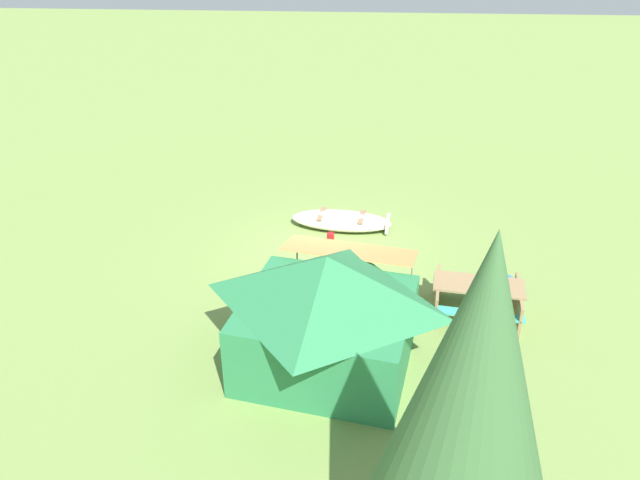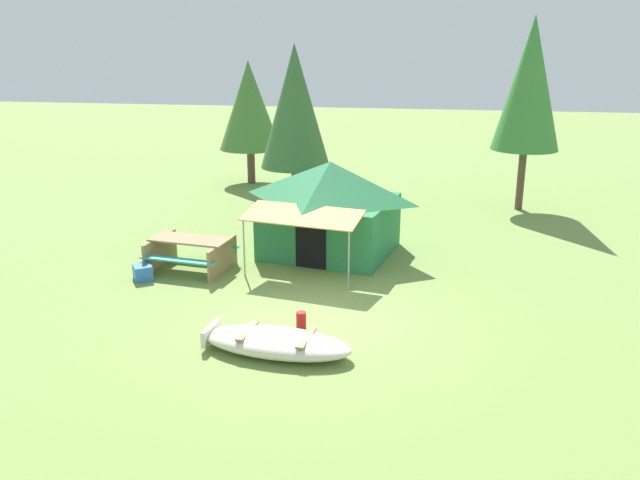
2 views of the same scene
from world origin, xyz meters
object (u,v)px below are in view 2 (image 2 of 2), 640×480
at_px(beached_rowboat, 276,342).
at_px(pine_tree_back_left, 249,106).
at_px(canvas_cabin_tent, 330,206).
at_px(pine_tree_back_right, 530,84).
at_px(picnic_table, 191,250).
at_px(pine_tree_far_center, 295,107).
at_px(cooler_box, 143,272).
at_px(fuel_can, 301,321).

distance_m(beached_rowboat, pine_tree_back_left, 14.33).
xyz_separation_m(canvas_cabin_tent, pine_tree_back_right, (5.24, 5.41, 2.69)).
height_order(beached_rowboat, canvas_cabin_tent, canvas_cabin_tent).
height_order(picnic_table, pine_tree_back_left, pine_tree_back_left).
bearing_deg(beached_rowboat, pine_tree_far_center, 100.10).
relative_size(cooler_box, pine_tree_back_right, 0.08).
height_order(canvas_cabin_tent, fuel_can, canvas_cabin_tent).
bearing_deg(cooler_box, pine_tree_back_left, 92.25).
distance_m(fuel_can, pine_tree_back_right, 11.84).
distance_m(fuel_can, pine_tree_back_left, 13.46).
height_order(picnic_table, pine_tree_far_center, pine_tree_far_center).
bearing_deg(fuel_can, picnic_table, 139.13).
relative_size(canvas_cabin_tent, picnic_table, 2.14).
xyz_separation_m(fuel_can, pine_tree_far_center, (-1.99, 8.83, 3.06)).
height_order(beached_rowboat, cooler_box, beached_rowboat).
height_order(beached_rowboat, pine_tree_far_center, pine_tree_far_center).
bearing_deg(pine_tree_back_right, picnic_table, -138.73).
bearing_deg(pine_tree_back_right, pine_tree_back_left, 166.07).
xyz_separation_m(cooler_box, pine_tree_back_left, (-0.41, 10.44, 2.71)).
bearing_deg(picnic_table, pine_tree_back_left, 97.42).
xyz_separation_m(beached_rowboat, pine_tree_far_center, (-1.76, 9.86, 3.02)).
bearing_deg(beached_rowboat, pine_tree_back_right, 64.55).
bearing_deg(picnic_table, cooler_box, -135.19).
relative_size(picnic_table, pine_tree_back_left, 0.45).
distance_m(pine_tree_back_left, pine_tree_back_right, 9.85).
xyz_separation_m(picnic_table, fuel_can, (3.23, -2.79, -0.31)).
bearing_deg(beached_rowboat, picnic_table, 128.06).
height_order(pine_tree_back_right, pine_tree_far_center, pine_tree_back_right).
height_order(pine_tree_back_left, pine_tree_back_right, pine_tree_back_right).
distance_m(beached_rowboat, picnic_table, 4.86).
bearing_deg(picnic_table, pine_tree_back_right, 41.27).
height_order(canvas_cabin_tent, pine_tree_back_left, pine_tree_back_left).
distance_m(beached_rowboat, fuel_can, 1.05).
bearing_deg(cooler_box, canvas_cabin_tent, 34.72).
distance_m(canvas_cabin_tent, picnic_table, 3.61).
xyz_separation_m(pine_tree_back_left, pine_tree_far_center, (2.49, -3.57, 0.35)).
distance_m(canvas_cabin_tent, fuel_can, 4.75).
relative_size(cooler_box, fuel_can, 1.30).
height_order(beached_rowboat, fuel_can, beached_rowboat).
distance_m(canvas_cabin_tent, pine_tree_back_right, 8.00).
bearing_deg(pine_tree_far_center, pine_tree_back_left, 124.87).
xyz_separation_m(beached_rowboat, picnic_table, (-2.99, 3.82, 0.28)).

